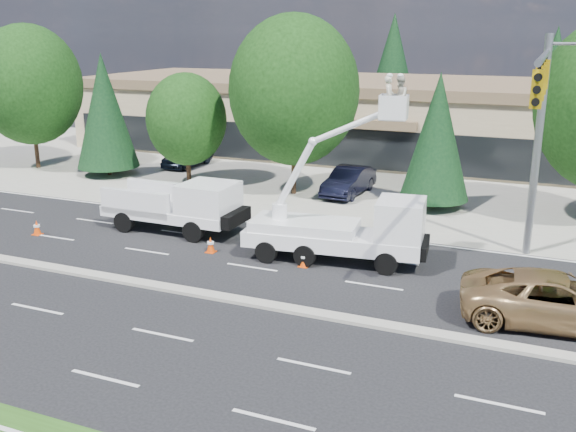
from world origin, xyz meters
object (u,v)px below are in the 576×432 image
at_px(utility_pickup, 180,211).
at_px(bucket_truck, 350,223).
at_px(minivan, 557,300).
at_px(signal_mast, 540,116).

distance_m(utility_pickup, bucket_truck, 8.57).
distance_m(bucket_truck, minivan, 8.45).
relative_size(utility_pickup, minivan, 1.07).
bearing_deg(bucket_truck, utility_pickup, 167.44).
distance_m(signal_mast, minivan, 7.14).
bearing_deg(bucket_truck, signal_mast, 7.99).
bearing_deg(minivan, utility_pickup, 70.46).
distance_m(signal_mast, utility_pickup, 16.01).
relative_size(bucket_truck, minivan, 1.26).
bearing_deg(signal_mast, bucket_truck, -165.40).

